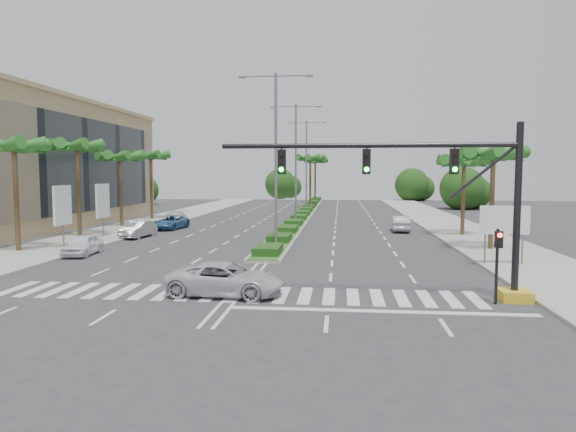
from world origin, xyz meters
name	(u,v)px	position (x,y,z in m)	size (l,w,h in m)	color
ground	(236,294)	(0.00, 0.00, 0.00)	(160.00, 160.00, 0.00)	#333335
footpath_right	(477,238)	(15.20, 20.00, 0.07)	(6.00, 120.00, 0.15)	gray
footpath_left	(107,234)	(-15.20, 20.00, 0.07)	(6.00, 120.00, 0.15)	gray
median	(306,213)	(0.00, 45.00, 0.10)	(2.20, 75.00, 0.20)	gray
median_grass	(306,212)	(0.00, 45.00, 0.22)	(1.80, 75.00, 0.04)	#366221
building	(26,165)	(-26.00, 26.00, 6.00)	(12.00, 36.00, 12.00)	tan
signal_gantry	(460,216)	(9.27, 0.00, 3.46)	(12.60, 1.20, 7.20)	gold
pedestrian_signal	(498,253)	(10.60, -0.68, 2.04)	(0.28, 0.36, 3.00)	black
direction_sign	(505,223)	(13.50, 7.99, 2.45)	(2.70, 0.11, 3.40)	slate
billboard_near	(62,206)	(-14.50, 12.00, 2.96)	(0.18, 2.10, 4.35)	slate
billboard_far	(103,201)	(-14.50, 18.00, 2.96)	(0.18, 2.10, 4.35)	slate
palm_left_near	(14,150)	(-16.50, 10.00, 6.69)	(4.57, 4.68, 7.55)	brown
palm_left_mid	(77,150)	(-16.50, 18.00, 7.08)	(4.57, 4.68, 7.95)	brown
palm_left_far	(120,160)	(-16.50, 26.00, 6.50)	(4.57, 4.68, 7.35)	brown
palm_left_end	(151,158)	(-16.50, 34.00, 6.88)	(4.57, 4.68, 7.75)	brown
palm_right_near	(493,158)	(14.50, 14.00, 6.20)	(4.57, 4.68, 7.05)	brown
palm_right_far	(464,164)	(14.50, 22.00, 5.91)	(4.57, 4.68, 6.75)	brown
palm_median_a	(310,160)	(0.00, 55.00, 7.17)	(4.57, 4.68, 8.05)	brown
palm_median_b	(315,162)	(0.00, 70.00, 7.17)	(4.57, 4.68, 8.05)	brown
streetlight_near	(276,150)	(0.00, 14.00, 6.81)	(5.10, 0.25, 12.00)	slate
streetlight_mid	(296,157)	(0.00, 30.00, 6.81)	(5.10, 0.25, 12.00)	slate
streetlight_far	(306,161)	(0.00, 46.00, 6.81)	(5.10, 0.25, 12.00)	slate
car_parked_a	(83,245)	(-11.80, 9.46, 0.66)	(1.56, 3.87, 1.32)	white
car_parked_b	(138,229)	(-11.80, 18.46, 0.67)	(1.42, 4.07, 1.34)	#A4A5A9
car_parked_c	(170,222)	(-11.28, 24.83, 0.64)	(2.12, 4.60, 1.28)	#2F5F92
car_parked_d	(174,219)	(-11.80, 27.49, 0.71)	(1.98, 4.86, 1.41)	silver
car_crossing	(225,279)	(-0.40, -0.22, 0.69)	(2.29, 4.98, 1.38)	silver
car_right	(401,224)	(9.86, 25.18, 0.70)	(1.48, 4.25, 1.40)	#B6B6BB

